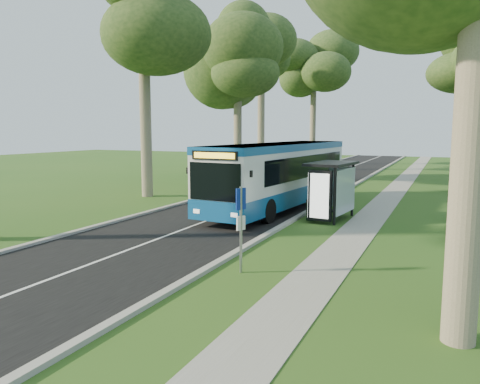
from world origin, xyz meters
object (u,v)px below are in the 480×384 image
at_px(bus_shelter, 332,180).
at_px(car_white, 256,170).
at_px(bus_stop_sign, 241,219).
at_px(litter_bin, 312,210).
at_px(car_silver, 288,164).
at_px(bus, 280,175).

distance_m(bus_shelter, car_white, 17.86).
distance_m(bus_stop_sign, bus_shelter, 8.62).
bearing_deg(litter_bin, car_white, 120.26).
bearing_deg(car_white, car_silver, 69.03).
bearing_deg(bus, car_white, 122.02).
height_order(bus, car_silver, bus).
height_order(litter_bin, car_silver, car_silver).
bearing_deg(bus, car_silver, 112.19).
bearing_deg(bus_stop_sign, car_silver, 129.92).
relative_size(bus_stop_sign, car_silver, 0.52).
xyz_separation_m(bus_stop_sign, litter_bin, (-0.26, 8.33, -1.07)).
xyz_separation_m(bus_stop_sign, bus_shelter, (0.58, 8.60, 0.28)).
relative_size(litter_bin, car_white, 0.19).
bearing_deg(car_white, litter_bin, -78.82).
xyz_separation_m(bus_stop_sign, car_white, (-9.14, 23.55, -0.73)).
xyz_separation_m(litter_bin, car_white, (-8.88, 15.22, 0.34)).
bearing_deg(car_silver, bus, -76.06).
bearing_deg(bus_stop_sign, car_white, 135.13).
bearing_deg(litter_bin, bus_shelter, 17.82).
height_order(bus_stop_sign, car_silver, bus_stop_sign).
distance_m(litter_bin, car_white, 17.62).
bearing_deg(car_white, bus_shelter, -76.06).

